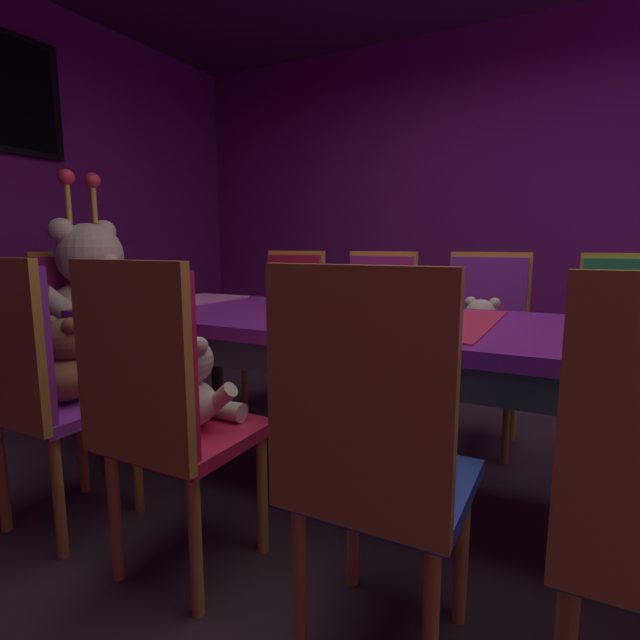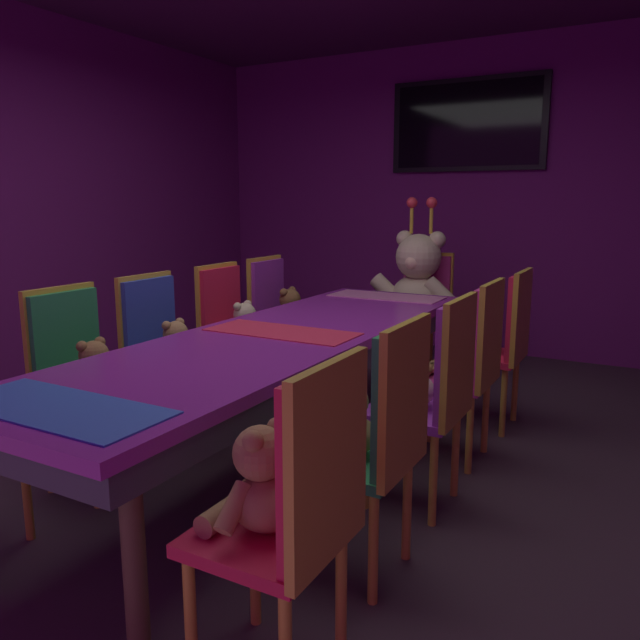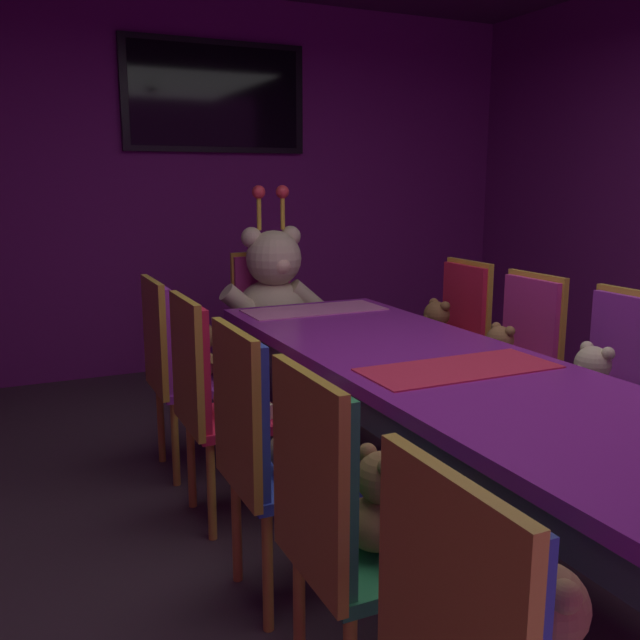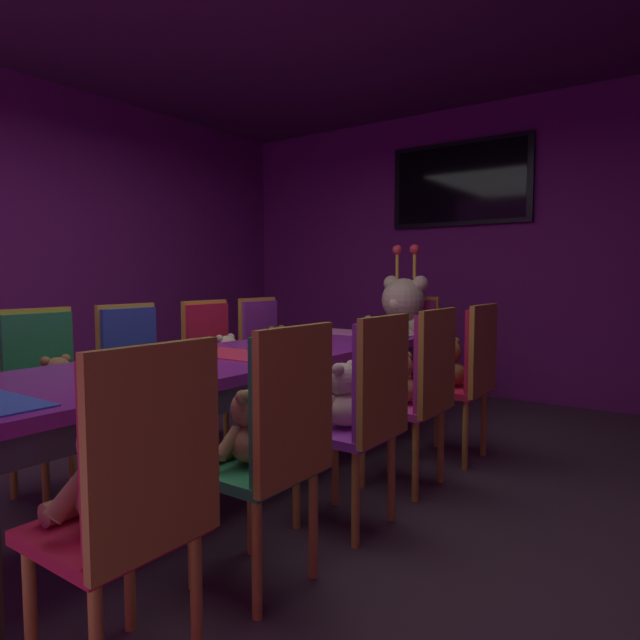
{
  "view_description": "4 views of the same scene",
  "coord_description": "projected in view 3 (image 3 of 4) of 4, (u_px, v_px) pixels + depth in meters",
  "views": [
    {
      "loc": [
        -1.77,
        -0.4,
        1.02
      ],
      "look_at": [
        -0.22,
        0.41,
        0.75
      ],
      "focal_mm": 27.22,
      "sensor_mm": 36.0,
      "label": 1
    },
    {
      "loc": [
        1.66,
        -2.6,
        1.4
      ],
      "look_at": [
        0.01,
        0.39,
        0.74
      ],
      "focal_mm": 35.16,
      "sensor_mm": 36.0,
      "label": 2
    },
    {
      "loc": [
        -1.56,
        -2.11,
        1.45
      ],
      "look_at": [
        -0.22,
        0.79,
        0.81
      ],
      "focal_mm": 39.12,
      "sensor_mm": 36.0,
      "label": 3
    },
    {
      "loc": [
        2.08,
        -2.12,
        1.16
      ],
      "look_at": [
        0.25,
        0.45,
        0.91
      ],
      "focal_mm": 31.31,
      "sensor_mm": 36.0,
      "label": 4
    }
  ],
  "objects": [
    {
      "name": "ground_plane",
      "position": [
        452.0,
        546.0,
        2.8
      ],
      "size": [
        7.9,
        7.9,
        0.0
      ],
      "primitive_type": "plane",
      "color": "#3F2D38"
    },
    {
      "name": "wall_back",
      "position": [
        215.0,
        186.0,
        5.37
      ],
      "size": [
        5.2,
        0.12,
        2.8
      ],
      "primitive_type": "cube",
      "color": "#721E72",
      "rests_on": "ground_plane"
    },
    {
      "name": "banquet_table",
      "position": [
        458.0,
        390.0,
        2.67
      ],
      "size": [
        0.9,
        3.14,
        0.75
      ],
      "color": "purple",
      "rests_on": "ground_plane"
    },
    {
      "name": "chair_left_1",
      "position": [
        335.0,
        513.0,
        1.82
      ],
      "size": [
        0.42,
        0.41,
        0.98
      ],
      "color": "#268C4C",
      "rests_on": "ground_plane"
    },
    {
      "name": "teddy_left_1",
      "position": [
        383.0,
        507.0,
        1.88
      ],
      "size": [
        0.24,
        0.31,
        0.29
      ],
      "color": "olive",
      "rests_on": "chair_left_1"
    },
    {
      "name": "chair_left_2",
      "position": [
        259.0,
        440.0,
        2.33
      ],
      "size": [
        0.42,
        0.41,
        0.98
      ],
      "color": "#2D47B2",
      "rests_on": "ground_plane"
    },
    {
      "name": "teddy_left_2",
      "position": [
        299.0,
        438.0,
        2.39
      ],
      "size": [
        0.23,
        0.3,
        0.29
      ],
      "color": "#9E7247",
      "rests_on": "chair_left_2"
    },
    {
      "name": "chair_left_3",
      "position": [
        206.0,
        388.0,
        2.9
      ],
      "size": [
        0.42,
        0.41,
        0.98
      ],
      "color": "red",
      "rests_on": "ground_plane"
    },
    {
      "name": "teddy_left_3",
      "position": [
        239.0,
        386.0,
        2.97
      ],
      "size": [
        0.24,
        0.31,
        0.3
      ],
      "color": "beige",
      "rests_on": "chair_left_3"
    },
    {
      "name": "chair_left_4",
      "position": [
        172.0,
        357.0,
        3.41
      ],
      "size": [
        0.42,
        0.41,
        0.98
      ],
      "color": "purple",
      "rests_on": "ground_plane"
    },
    {
      "name": "teddy_left_4",
      "position": [
        201.0,
        355.0,
        3.47
      ],
      "size": [
        0.26,
        0.33,
        0.31
      ],
      "color": "brown",
      "rests_on": "chair_left_4"
    },
    {
      "name": "chair_right_2",
      "position": [
        616.0,
        380.0,
        3.02
      ],
      "size": [
        0.42,
        0.41,
        0.98
      ],
      "rotation": [
        0.0,
        0.0,
        3.14
      ],
      "color": "purple",
      "rests_on": "ground_plane"
    },
    {
      "name": "teddy_right_2",
      "position": [
        591.0,
        385.0,
        2.97
      ],
      "size": [
        0.25,
        0.33,
        0.31
      ],
      "rotation": [
        0.0,
        0.0,
        3.14
      ],
      "color": "beige",
      "rests_on": "chair_right_2"
    },
    {
      "name": "chair_right_3",
      "position": [
        521.0,
        350.0,
        3.55
      ],
      "size": [
        0.42,
        0.41,
        0.98
      ],
      "rotation": [
        0.0,
        0.0,
        3.14
      ],
      "color": "#CC338C",
      "rests_on": "ground_plane"
    },
    {
      "name": "teddy_right_3",
      "position": [
        498.0,
        356.0,
        3.5
      ],
      "size": [
        0.23,
        0.3,
        0.28
      ],
      "rotation": [
        0.0,
        0.0,
        3.14
      ],
      "color": "olive",
      "rests_on": "chair_right_3"
    },
    {
      "name": "chair_right_4",
      "position": [
        456.0,
        327.0,
        4.1
      ],
      "size": [
        0.42,
        0.41,
        0.98
      ],
      "rotation": [
        0.0,
        0.0,
        3.14
      ],
      "color": "red",
      "rests_on": "ground_plane"
    },
    {
      "name": "teddy_right_4",
      "position": [
        435.0,
        330.0,
        4.04
      ],
      "size": [
        0.25,
        0.33,
        0.31
      ],
      "rotation": [
        0.0,
        0.0,
        3.14
      ],
      "color": "brown",
      "rests_on": "chair_right_4"
    },
    {
      "name": "throne_chair",
      "position": [
        266.0,
        312.0,
        4.57
      ],
      "size": [
        0.41,
        0.42,
        0.98
      ],
      "rotation": [
        0.0,
        0.0,
        -1.57
      ],
      "color": "#CC338C",
      "rests_on": "ground_plane"
    },
    {
      "name": "king_teddy_bear",
      "position": [
        275.0,
        290.0,
        4.38
      ],
      "size": [
        0.74,
        0.58,
        0.95
      ],
      "rotation": [
        0.0,
        0.0,
        -1.57
      ],
      "color": "beige",
      "rests_on": "throne_chair"
    },
    {
      "name": "wall_tv",
      "position": [
        216.0,
        97.0,
        5.16
      ],
      "size": [
        1.39,
        0.06,
        0.8
      ],
      "color": "black"
    }
  ]
}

